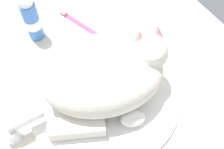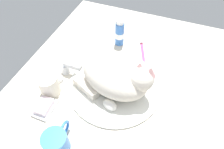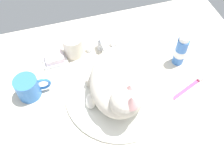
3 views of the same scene
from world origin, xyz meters
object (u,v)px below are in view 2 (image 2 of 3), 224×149
(cat, at_px, (117,75))
(coffee_mug, at_px, (57,142))
(faucet, at_px, (67,68))
(toothbrush, at_px, (142,49))
(toothpaste_bottle, at_px, (120,33))
(rinse_cup, at_px, (49,85))
(soap_bar, at_px, (44,106))

(cat, xyz_separation_m, coffee_mug, (-0.29, 0.09, -0.04))
(faucet, bearing_deg, toothbrush, -46.30)
(faucet, height_order, coffee_mug, coffee_mug)
(faucet, height_order, toothpaste_bottle, toothpaste_bottle)
(faucet, distance_m, cat, 0.23)
(faucet, relative_size, coffee_mug, 1.08)
(cat, xyz_separation_m, toothbrush, (0.25, -0.04, -0.08))
(toothpaste_bottle, height_order, toothbrush, toothpaste_bottle)
(rinse_cup, bearing_deg, cat, -65.72)
(coffee_mug, relative_size, rinse_cup, 1.43)
(coffee_mug, bearing_deg, toothpaste_bottle, -1.33)
(toothbrush, bearing_deg, coffee_mug, 166.31)
(coffee_mug, height_order, toothbrush, coffee_mug)
(cat, relative_size, coffee_mug, 2.69)
(faucet, xyz_separation_m, coffee_mug, (-0.29, -0.13, 0.01))
(cat, height_order, toothpaste_bottle, cat)
(cat, bearing_deg, rinse_cup, 114.28)
(faucet, relative_size, rinse_cup, 1.54)
(soap_bar, relative_size, toothbrush, 0.48)
(toothpaste_bottle, bearing_deg, cat, -162.46)
(faucet, relative_size, toothbrush, 0.90)
(soap_bar, bearing_deg, faucet, 2.30)
(rinse_cup, xyz_separation_m, toothbrush, (0.36, -0.27, -0.04))
(toothpaste_bottle, xyz_separation_m, toothbrush, (-0.01, -0.12, -0.06))
(faucet, relative_size, cat, 0.40)
(cat, relative_size, toothbrush, 2.24)
(toothpaste_bottle, distance_m, toothbrush, 0.13)
(coffee_mug, height_order, rinse_cup, rinse_cup)
(coffee_mug, relative_size, toothpaste_bottle, 0.89)
(coffee_mug, xyz_separation_m, toothbrush, (0.54, -0.13, -0.03))
(cat, relative_size, rinse_cup, 3.85)
(cat, bearing_deg, toothpaste_bottle, 17.54)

